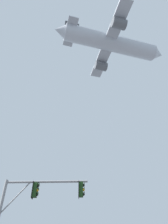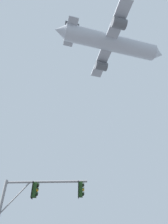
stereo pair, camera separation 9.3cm
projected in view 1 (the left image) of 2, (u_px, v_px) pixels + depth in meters
name	position (u px, v px, depth m)	size (l,w,h in m)	color
signal_pole_near	(31.00, 204.00, 12.62)	(5.49, 0.51, 6.02)	gray
airplane	(111.00, 43.00, 44.77)	(24.86, 19.20, 6.88)	#B7BCC6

